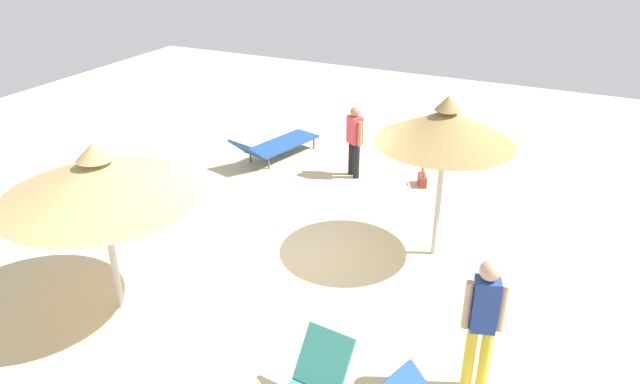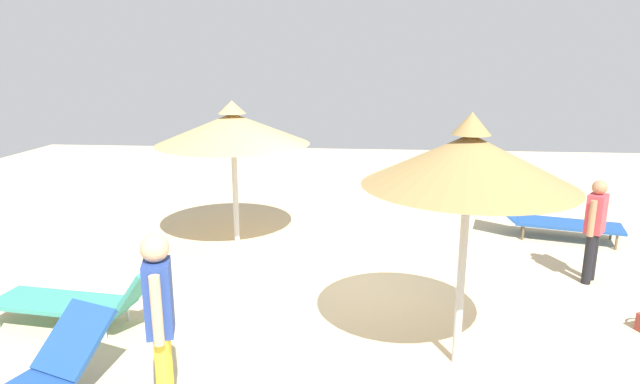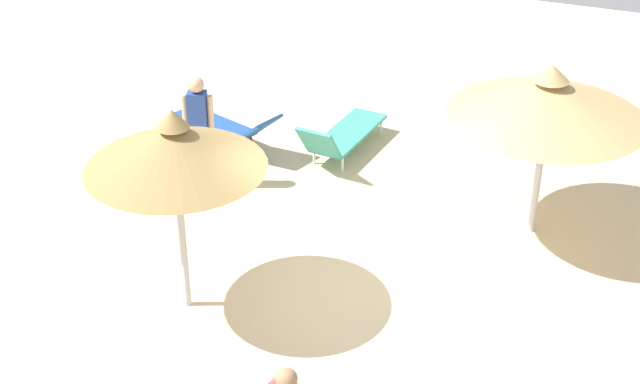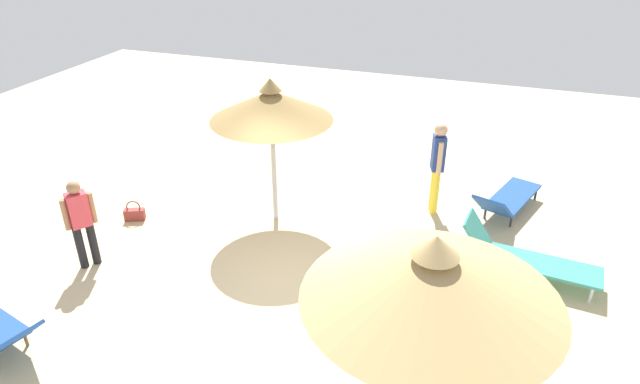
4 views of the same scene
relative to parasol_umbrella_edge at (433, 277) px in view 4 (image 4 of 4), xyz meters
name	(u,v)px [view 4 (image 4 of 4)]	position (x,y,z in m)	size (l,w,h in m)	color
ground	(293,295)	(-1.68, -2.18, -2.07)	(24.00, 24.00, 0.10)	beige
parasol_umbrella_edge	(433,277)	(0.00, 0.00, 0.00)	(2.64, 2.64, 2.50)	#B2B2B7
parasol_umbrella_back	(271,105)	(-3.64, -3.29, 0.18)	(2.11, 2.11, 2.68)	#B2B2B7
lounge_chair_front	(507,199)	(-5.13, 0.73, -1.68)	(2.21, 1.24, 0.78)	#1E478C
lounge_chair_center	(525,257)	(-3.26, 1.08, -1.66)	(0.81, 2.15, 0.87)	teal
person_standing_near_right	(81,219)	(-1.29, -5.56, -1.16)	(0.41, 0.35, 1.52)	black
person_standing_far_left	(437,162)	(-4.87, -0.57, -1.00)	(0.45, 0.29, 1.77)	yellow
handbag	(134,214)	(-2.72, -5.74, -1.89)	(0.28, 0.39, 0.40)	maroon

